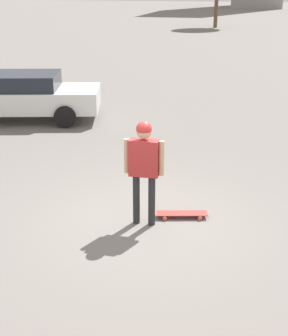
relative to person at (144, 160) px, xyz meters
name	(u,v)px	position (x,y,z in m)	size (l,w,h in m)	color
ground_plane	(144,223)	(0.00, 0.00, -1.15)	(220.00, 220.00, 0.00)	slate
person	(144,160)	(0.00, 0.00, 0.00)	(0.66, 0.25, 1.79)	#262628
skateboard	(182,214)	(-0.58, -0.37, -1.08)	(0.91, 0.43, 0.08)	#A5332D
car_parked_near	(20,96)	(5.12, -5.48, -0.43)	(4.98, 2.92, 1.37)	silver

